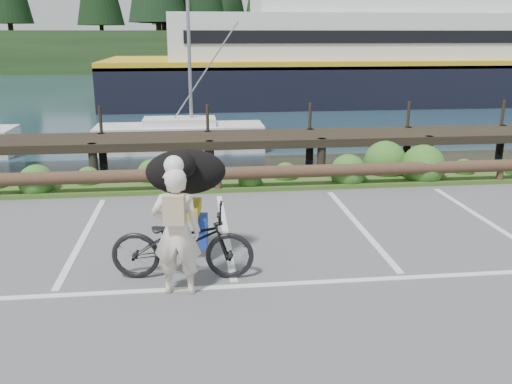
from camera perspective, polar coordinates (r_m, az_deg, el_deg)
ground at (r=8.46m, az=-2.46°, el=-8.74°), size 72.00×72.00×0.00m
harbor_backdrop at (r=86.25m, az=-6.15°, el=13.83°), size 170.00×160.00×30.00m
vegetation_strip at (r=13.43m, az=-4.12°, el=1.03°), size 34.00×1.60×0.10m
log_rail at (r=12.77m, az=-3.97°, el=-0.01°), size 32.00×0.30×0.60m
bicycle at (r=8.23m, az=-7.76°, el=-5.33°), size 2.22×0.99×1.13m
cyclist at (r=7.64m, az=-8.35°, el=-4.15°), size 0.73×0.52×1.86m
dog at (r=8.60m, az=-7.40°, el=2.13°), size 0.76×1.32×0.73m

